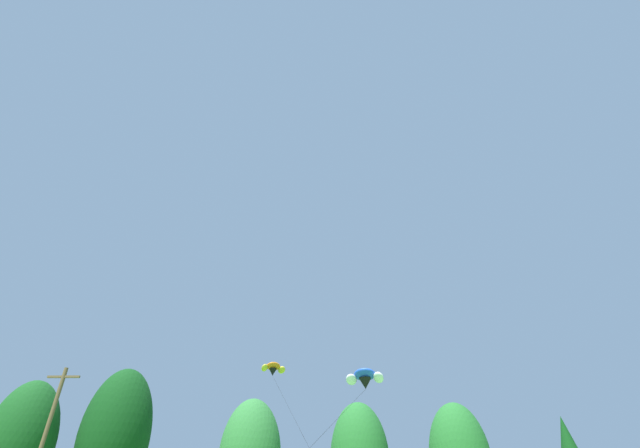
# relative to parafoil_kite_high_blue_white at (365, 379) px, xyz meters

# --- Properties ---
(treeline_tree_c) EXTENTS (5.19, 5.19, 12.56)m
(treeline_tree_c) POSITION_rel_parafoil_kite_high_blue_white_xyz_m (-26.51, 4.97, -3.64)
(treeline_tree_c) COLOR #472D19
(treeline_tree_c) RESTS_ON ground_plane
(treeline_tree_d) EXTENTS (5.61, 5.61, 14.12)m
(treeline_tree_d) POSITION_rel_parafoil_kite_high_blue_white_xyz_m (-20.15, 7.14, -2.69)
(treeline_tree_d) COLOR #472D19
(treeline_tree_d) RESTS_ON ground_plane
(parafoil_kite_high_blue_white) EXTENTS (7.78, 18.81, 10.83)m
(parafoil_kite_high_blue_white) POSITION_rel_parafoil_kite_high_blue_white_xyz_m (0.00, 0.00, 0.00)
(parafoil_kite_high_blue_white) COLOR blue
(parafoil_kite_mid_orange) EXTENTS (7.19, 18.84, 13.25)m
(parafoil_kite_mid_orange) POSITION_rel_parafoil_kite_high_blue_white_xyz_m (-7.51, 7.56, 2.99)
(parafoil_kite_mid_orange) COLOR orange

